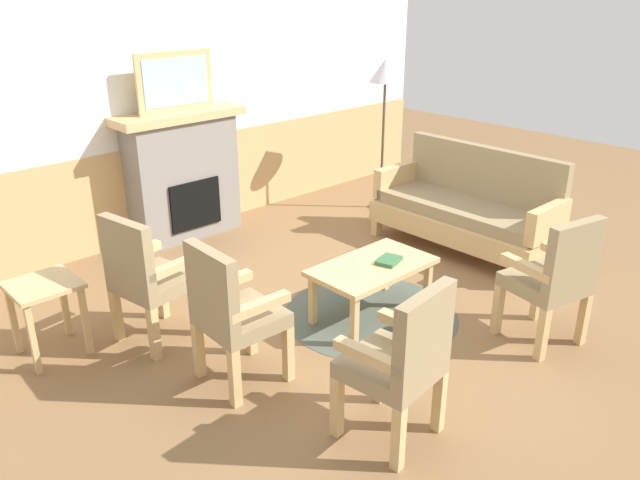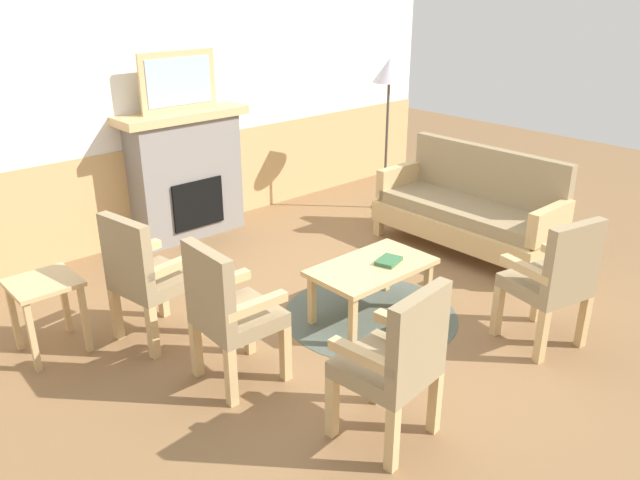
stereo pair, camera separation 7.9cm
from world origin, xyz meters
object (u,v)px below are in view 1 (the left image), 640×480
(coffee_table, at_px, (372,271))
(armchair_front_left, at_px, (554,276))
(side_table, at_px, (45,298))
(armchair_near_fireplace, at_px, (231,309))
(floor_lamp_by_couch, at_px, (385,80))
(fireplace, at_px, (183,174))
(armchair_front_center, at_px, (402,358))
(framed_picture, at_px, (175,82))
(couch, at_px, (467,210))
(book_on_table, at_px, (389,260))
(armchair_by_window_left, at_px, (146,274))

(coffee_table, bearing_deg, armchair_front_left, -61.10)
(side_table, bearing_deg, coffee_table, -29.89)
(armchair_near_fireplace, xyz_separation_m, floor_lamp_by_couch, (3.26, 1.63, 0.91))
(fireplace, relative_size, armchair_front_center, 1.33)
(fireplace, bearing_deg, floor_lamp_by_couch, -20.63)
(armchair_near_fireplace, bearing_deg, side_table, 122.18)
(framed_picture, relative_size, floor_lamp_by_couch, 0.48)
(coffee_table, height_order, side_table, side_table)
(armchair_near_fireplace, bearing_deg, couch, 5.17)
(couch, relative_size, armchair_near_fireplace, 1.84)
(framed_picture, relative_size, side_table, 1.45)
(armchair_front_center, bearing_deg, coffee_table, 48.74)
(book_on_table, distance_m, floor_lamp_by_couch, 2.69)
(couch, distance_m, book_on_table, 1.56)
(framed_picture, xyz_separation_m, side_table, (-1.89, -1.26, -1.13))
(armchair_near_fireplace, bearing_deg, coffee_table, -0.42)
(fireplace, relative_size, couch, 0.72)
(coffee_table, xyz_separation_m, armchair_by_window_left, (-1.45, 0.84, 0.15))
(couch, xyz_separation_m, armchair_front_left, (-1.02, -1.42, 0.14))
(framed_picture, bearing_deg, side_table, -146.31)
(armchair_near_fireplace, height_order, armchair_front_left, same)
(armchair_front_left, distance_m, floor_lamp_by_couch, 3.21)
(couch, bearing_deg, armchair_front_left, -125.66)
(fireplace, distance_m, floor_lamp_by_couch, 2.38)
(coffee_table, height_order, armchair_front_center, armchair_front_center)
(fireplace, height_order, couch, fireplace)
(armchair_front_center, relative_size, side_table, 1.78)
(fireplace, relative_size, floor_lamp_by_couch, 0.77)
(couch, xyz_separation_m, armchair_near_fireplace, (-2.95, -0.27, 0.14))
(framed_picture, xyz_separation_m, couch, (1.79, -2.16, -1.16))
(side_table, bearing_deg, armchair_front_center, -64.11)
(framed_picture, bearing_deg, coffee_table, -86.65)
(armchair_front_center, distance_m, side_table, 2.50)
(armchair_front_left, relative_size, side_table, 1.78)
(book_on_table, bearing_deg, side_table, 150.33)
(side_table, bearing_deg, fireplace, 33.69)
(framed_picture, xyz_separation_m, coffee_table, (0.14, -2.43, -1.17))
(book_on_table, height_order, armchair_front_left, armchair_front_left)
(armchair_by_window_left, height_order, floor_lamp_by_couch, floor_lamp_by_couch)
(book_on_table, bearing_deg, framed_picture, 96.05)
(framed_picture, distance_m, armchair_front_left, 3.80)
(armchair_by_window_left, bearing_deg, framed_picture, 50.74)
(fireplace, height_order, floor_lamp_by_couch, floor_lamp_by_couch)
(side_table, height_order, floor_lamp_by_couch, floor_lamp_by_couch)
(fireplace, height_order, framed_picture, framed_picture)
(fireplace, relative_size, armchair_front_left, 1.33)
(coffee_table, bearing_deg, couch, 9.55)
(fireplace, bearing_deg, couch, -50.32)
(couch, distance_m, armchair_by_window_left, 3.15)
(book_on_table, xyz_separation_m, floor_lamp_by_couch, (1.83, 1.70, 1.00))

